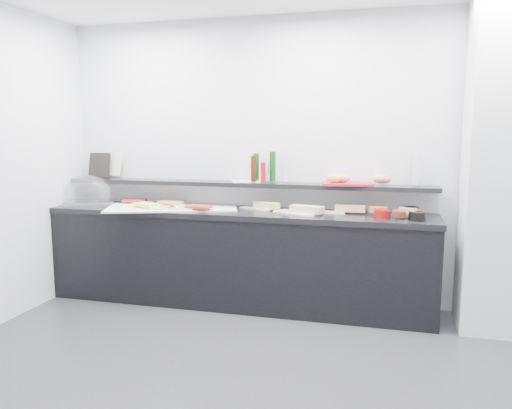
% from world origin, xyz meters
% --- Properties ---
extents(ground, '(5.00, 5.00, 0.00)m').
position_xyz_m(ground, '(0.00, 0.00, 0.00)').
color(ground, '#2D2D30').
rests_on(ground, ground).
extents(back_wall, '(5.00, 0.02, 2.70)m').
position_xyz_m(back_wall, '(0.00, 2.00, 1.35)').
color(back_wall, silver).
rests_on(back_wall, ground).
extents(column, '(0.50, 0.50, 2.70)m').
position_xyz_m(column, '(1.50, 1.65, 1.35)').
color(column, silver).
rests_on(column, ground).
extents(buffet_cabinet, '(3.60, 0.60, 0.85)m').
position_xyz_m(buffet_cabinet, '(-0.70, 1.70, 0.42)').
color(buffet_cabinet, black).
rests_on(buffet_cabinet, ground).
extents(counter_top, '(3.62, 0.62, 0.05)m').
position_xyz_m(counter_top, '(-0.70, 1.70, 0.88)').
color(counter_top, black).
rests_on(counter_top, buffet_cabinet).
extents(wall_shelf, '(3.60, 0.25, 0.04)m').
position_xyz_m(wall_shelf, '(-0.70, 1.88, 1.13)').
color(wall_shelf, black).
rests_on(wall_shelf, back_wall).
extents(cloche_base, '(0.56, 0.48, 0.04)m').
position_xyz_m(cloche_base, '(-2.24, 1.68, 0.92)').
color(cloche_base, '#B7B9BE').
rests_on(cloche_base, counter_top).
extents(cloche_dome, '(0.50, 0.34, 0.34)m').
position_xyz_m(cloche_dome, '(-2.29, 1.72, 1.03)').
color(cloche_dome, white).
rests_on(cloche_dome, cloche_base).
extents(linen_runner, '(1.34, 0.94, 0.01)m').
position_xyz_m(linen_runner, '(-1.34, 1.68, 0.91)').
color(linen_runner, silver).
rests_on(linen_runner, counter_top).
extents(platter_meat_a, '(0.34, 0.28, 0.01)m').
position_xyz_m(platter_meat_a, '(-1.58, 1.83, 0.92)').
color(platter_meat_a, white).
rests_on(platter_meat_a, linen_runner).
extents(food_meat_a, '(0.24, 0.18, 0.02)m').
position_xyz_m(food_meat_a, '(-1.81, 1.81, 0.94)').
color(food_meat_a, maroon).
rests_on(food_meat_a, platter_meat_a).
extents(platter_salmon, '(0.32, 0.22, 0.01)m').
position_xyz_m(platter_salmon, '(-1.46, 1.85, 0.92)').
color(platter_salmon, silver).
rests_on(platter_salmon, linen_runner).
extents(food_salmon, '(0.24, 0.18, 0.02)m').
position_xyz_m(food_salmon, '(-1.41, 1.78, 0.94)').
color(food_salmon, orange).
rests_on(food_salmon, platter_salmon).
extents(platter_cheese, '(0.35, 0.30, 0.01)m').
position_xyz_m(platter_cheese, '(-1.43, 1.56, 0.92)').
color(platter_cheese, silver).
rests_on(platter_cheese, linen_runner).
extents(food_cheese, '(0.28, 0.23, 0.02)m').
position_xyz_m(food_cheese, '(-1.57, 1.58, 0.94)').
color(food_cheese, '#F9E560').
rests_on(food_cheese, platter_cheese).
extents(platter_meat_b, '(0.27, 0.18, 0.01)m').
position_xyz_m(platter_meat_b, '(-1.19, 1.58, 0.92)').
color(platter_meat_b, silver).
rests_on(platter_meat_b, linen_runner).
extents(food_meat_b, '(0.25, 0.18, 0.02)m').
position_xyz_m(food_meat_b, '(-1.03, 1.56, 0.94)').
color(food_meat_b, maroon).
rests_on(food_meat_b, platter_meat_b).
extents(sandwich_plate_left, '(0.36, 0.26, 0.01)m').
position_xyz_m(sandwich_plate_left, '(-0.53, 1.84, 0.91)').
color(sandwich_plate_left, white).
rests_on(sandwich_plate_left, counter_top).
extents(sandwich_food_left, '(0.26, 0.17, 0.06)m').
position_xyz_m(sandwich_food_left, '(-0.44, 1.80, 0.94)').
color(sandwich_food_left, tan).
rests_on(sandwich_food_left, sandwich_plate_left).
extents(tongs_left, '(0.16, 0.04, 0.01)m').
position_xyz_m(tongs_left, '(-0.61, 1.76, 0.92)').
color(tongs_left, silver).
rests_on(tongs_left, sandwich_plate_left).
extents(sandwich_plate_mid, '(0.43, 0.32, 0.01)m').
position_xyz_m(sandwich_plate_mid, '(-0.13, 1.66, 0.91)').
color(sandwich_plate_mid, white).
rests_on(sandwich_plate_mid, counter_top).
extents(sandwich_food_mid, '(0.31, 0.19, 0.06)m').
position_xyz_m(sandwich_food_mid, '(-0.04, 1.65, 0.94)').
color(sandwich_food_mid, tan).
rests_on(sandwich_food_mid, sandwich_plate_mid).
extents(tongs_mid, '(0.15, 0.08, 0.01)m').
position_xyz_m(tongs_mid, '(-0.25, 1.63, 0.92)').
color(tongs_mid, '#AFB2B6').
rests_on(tongs_mid, sandwich_plate_mid).
extents(sandwich_plate_right, '(0.30, 0.14, 0.01)m').
position_xyz_m(sandwich_plate_right, '(0.14, 1.77, 0.91)').
color(sandwich_plate_right, silver).
rests_on(sandwich_plate_right, counter_top).
extents(sandwich_food_right, '(0.27, 0.11, 0.06)m').
position_xyz_m(sandwich_food_right, '(0.33, 1.81, 0.94)').
color(sandwich_food_right, tan).
rests_on(sandwich_food_right, sandwich_plate_right).
extents(tongs_right, '(0.14, 0.10, 0.01)m').
position_xyz_m(tongs_right, '(0.31, 1.75, 0.92)').
color(tongs_right, '#B4B7BC').
rests_on(tongs_right, sandwich_plate_right).
extents(bowl_glass_fruit, '(0.19, 0.19, 0.07)m').
position_xyz_m(bowl_glass_fruit, '(0.56, 1.79, 0.94)').
color(bowl_glass_fruit, white).
rests_on(bowl_glass_fruit, counter_top).
extents(fill_glass_fruit, '(0.19, 0.19, 0.05)m').
position_xyz_m(fill_glass_fruit, '(0.58, 1.79, 0.95)').
color(fill_glass_fruit, orange).
rests_on(fill_glass_fruit, bowl_glass_fruit).
extents(bowl_black_jam, '(0.16, 0.16, 0.07)m').
position_xyz_m(bowl_black_jam, '(0.86, 1.86, 0.94)').
color(bowl_black_jam, black).
rests_on(bowl_black_jam, counter_top).
extents(fill_black_jam, '(0.15, 0.15, 0.05)m').
position_xyz_m(fill_black_jam, '(0.86, 1.84, 0.95)').
color(fill_black_jam, '#5A0C10').
rests_on(fill_black_jam, bowl_black_jam).
extents(bowl_glass_cream, '(0.22, 0.22, 0.07)m').
position_xyz_m(bowl_glass_cream, '(0.84, 1.79, 0.94)').
color(bowl_glass_cream, white).
rests_on(bowl_glass_cream, counter_top).
extents(fill_glass_cream, '(0.21, 0.21, 0.05)m').
position_xyz_m(fill_glass_cream, '(0.83, 1.83, 0.95)').
color(fill_glass_cream, white).
rests_on(fill_glass_cream, bowl_glass_cream).
extents(bowl_red_jam, '(0.16, 0.16, 0.07)m').
position_xyz_m(bowl_red_jam, '(0.61, 1.62, 0.94)').
color(bowl_red_jam, maroon).
rests_on(bowl_red_jam, counter_top).
extents(fill_red_jam, '(0.12, 0.12, 0.05)m').
position_xyz_m(fill_red_jam, '(0.76, 1.56, 0.95)').
color(fill_red_jam, '#5D1A0D').
rests_on(fill_red_jam, bowl_red_jam).
extents(bowl_glass_salmon, '(0.17, 0.17, 0.07)m').
position_xyz_m(bowl_glass_salmon, '(0.77, 1.64, 0.94)').
color(bowl_glass_salmon, white).
rests_on(bowl_glass_salmon, counter_top).
extents(fill_glass_salmon, '(0.13, 0.13, 0.05)m').
position_xyz_m(fill_glass_salmon, '(0.90, 1.63, 0.95)').
color(fill_glass_salmon, orange).
rests_on(fill_glass_salmon, bowl_glass_salmon).
extents(bowl_black_fruit, '(0.18, 0.18, 0.07)m').
position_xyz_m(bowl_black_fruit, '(0.90, 1.57, 0.94)').
color(bowl_black_fruit, black).
rests_on(bowl_black_fruit, counter_top).
extents(fill_black_fruit, '(0.10, 0.10, 0.05)m').
position_xyz_m(fill_black_fruit, '(0.91, 1.61, 0.95)').
color(fill_black_fruit, orange).
rests_on(fill_black_fruit, bowl_black_fruit).
extents(framed_print, '(0.24, 0.08, 0.26)m').
position_xyz_m(framed_print, '(-2.28, 1.94, 1.28)').
color(framed_print, black).
rests_on(framed_print, wall_shelf).
extents(print_art, '(0.19, 0.11, 0.22)m').
position_xyz_m(print_art, '(-2.11, 1.97, 1.28)').
color(print_art, beige).
rests_on(print_art, framed_print).
extents(condiment_tray, '(0.34, 0.28, 0.01)m').
position_xyz_m(condiment_tray, '(-0.66, 1.91, 1.16)').
color(condiment_tray, white).
rests_on(condiment_tray, wall_shelf).
extents(bottle_green_a, '(0.07, 0.07, 0.26)m').
position_xyz_m(bottle_green_a, '(-0.57, 1.93, 1.29)').
color(bottle_green_a, '#11380F').
rests_on(bottle_green_a, condiment_tray).
extents(bottle_brown, '(0.07, 0.07, 0.24)m').
position_xyz_m(bottle_brown, '(-0.58, 1.85, 1.28)').
color(bottle_brown, '#38140A').
rests_on(bottle_brown, condiment_tray).
extents(bottle_green_b, '(0.07, 0.07, 0.28)m').
position_xyz_m(bottle_green_b, '(-0.41, 1.92, 1.30)').
color(bottle_green_b, '#10350E').
rests_on(bottle_green_b, condiment_tray).
extents(bottle_hot, '(0.04, 0.04, 0.18)m').
position_xyz_m(bottle_hot, '(-0.49, 1.87, 1.25)').
color(bottle_hot, '#A80D0C').
rests_on(bottle_hot, condiment_tray).
extents(shaker_salt, '(0.03, 0.03, 0.07)m').
position_xyz_m(shaker_salt, '(-0.28, 1.89, 1.20)').
color(shaker_salt, white).
rests_on(shaker_salt, condiment_tray).
extents(shaker_pepper, '(0.03, 0.03, 0.07)m').
position_xyz_m(shaker_pepper, '(-0.45, 1.91, 1.20)').
color(shaker_pepper, silver).
rests_on(shaker_pepper, condiment_tray).
extents(bread_tray, '(0.48, 0.37, 0.02)m').
position_xyz_m(bread_tray, '(0.30, 1.87, 1.16)').
color(bread_tray, '#A41122').
rests_on(bread_tray, wall_shelf).
extents(bread_roll_nw, '(0.14, 0.09, 0.08)m').
position_xyz_m(bread_roll_nw, '(0.19, 1.98, 1.21)').
color(bread_roll_nw, '#AC8041').
rests_on(bread_roll_nw, bread_tray).
extents(bread_roll_ne, '(0.15, 0.10, 0.08)m').
position_xyz_m(bread_roll_ne, '(0.59, 1.92, 1.21)').
color(bread_roll_ne, '#BB8A47').
rests_on(bread_roll_ne, bread_tray).
extents(bread_roll_sw, '(0.15, 0.12, 0.08)m').
position_xyz_m(bread_roll_sw, '(0.18, 1.82, 1.21)').
color(bread_roll_sw, tan).
rests_on(bread_roll_sw, bread_tray).
extents(bread_roll_se, '(0.15, 0.11, 0.08)m').
position_xyz_m(bread_roll_se, '(0.61, 1.86, 1.21)').
color(bread_roll_se, '#BE7948').
rests_on(bread_roll_se, bread_tray).
extents(bread_roll_midw, '(0.16, 0.12, 0.08)m').
position_xyz_m(bread_roll_midw, '(0.25, 1.87, 1.21)').
color(bread_roll_midw, '#D78952').
rests_on(bread_roll_midw, bread_tray).
extents(bread_roll_mide, '(0.18, 0.14, 0.08)m').
position_xyz_m(bread_roll_mide, '(0.60, 1.86, 1.21)').
color(bread_roll_mide, '#C77E4C').
rests_on(bread_roll_mide, bread_tray).
extents(carafe, '(0.10, 0.10, 0.30)m').
position_xyz_m(carafe, '(0.89, 1.89, 1.30)').
color(carafe, white).
rests_on(carafe, wall_shelf).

